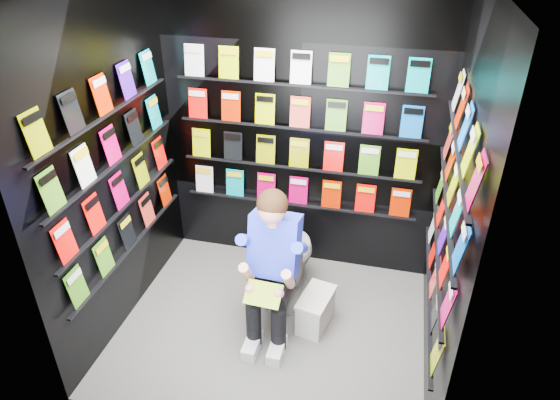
# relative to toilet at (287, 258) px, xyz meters

# --- Properties ---
(floor) EXTENTS (2.40, 2.40, 0.00)m
(floor) POSITION_rel_toilet_xyz_m (-0.01, -0.47, -0.37)
(floor) COLOR #626260
(floor) RESTS_ON ground
(wall_back) EXTENTS (2.40, 0.04, 2.60)m
(wall_back) POSITION_rel_toilet_xyz_m (-0.01, 0.53, 0.93)
(wall_back) COLOR black
(wall_back) RESTS_ON floor
(wall_front) EXTENTS (2.40, 0.04, 2.60)m
(wall_front) POSITION_rel_toilet_xyz_m (-0.01, -1.47, 0.93)
(wall_front) COLOR black
(wall_front) RESTS_ON floor
(wall_left) EXTENTS (0.04, 2.00, 2.60)m
(wall_left) POSITION_rel_toilet_xyz_m (-1.21, -0.47, 0.93)
(wall_left) COLOR black
(wall_left) RESTS_ON floor
(wall_right) EXTENTS (0.04, 2.00, 2.60)m
(wall_right) POSITION_rel_toilet_xyz_m (1.19, -0.47, 0.93)
(wall_right) COLOR black
(wall_right) RESTS_ON floor
(comics_back) EXTENTS (2.10, 0.06, 1.37)m
(comics_back) POSITION_rel_toilet_xyz_m (-0.01, 0.50, 0.94)
(comics_back) COLOR red
(comics_back) RESTS_ON wall_back
(comics_left) EXTENTS (0.06, 1.70, 1.37)m
(comics_left) POSITION_rel_toilet_xyz_m (-1.18, -0.47, 0.94)
(comics_left) COLOR red
(comics_left) RESTS_ON wall_left
(comics_right) EXTENTS (0.06, 1.70, 1.37)m
(comics_right) POSITION_rel_toilet_xyz_m (1.16, -0.47, 0.94)
(comics_right) COLOR red
(comics_right) RESTS_ON wall_right
(toilet) EXTENTS (0.45, 0.77, 0.73)m
(toilet) POSITION_rel_toilet_xyz_m (0.00, 0.00, 0.00)
(toilet) COLOR white
(toilet) RESTS_ON floor
(longbox) EXTENTS (0.27, 0.40, 0.28)m
(longbox) POSITION_rel_toilet_xyz_m (0.32, -0.34, -0.23)
(longbox) COLOR silver
(longbox) RESTS_ON floor
(longbox_lid) EXTENTS (0.29, 0.42, 0.03)m
(longbox_lid) POSITION_rel_toilet_xyz_m (0.32, -0.34, -0.08)
(longbox_lid) COLOR silver
(longbox_lid) RESTS_ON longbox
(reader) EXTENTS (0.54, 0.76, 1.36)m
(reader) POSITION_rel_toilet_xyz_m (-0.00, -0.38, 0.39)
(reader) COLOR #2C3AE7
(reader) RESTS_ON toilet
(held_comic) EXTENTS (0.27, 0.17, 0.11)m
(held_comic) POSITION_rel_toilet_xyz_m (-0.00, -0.73, 0.21)
(held_comic) COLOR green
(held_comic) RESTS_ON reader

